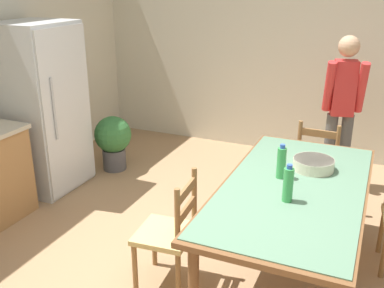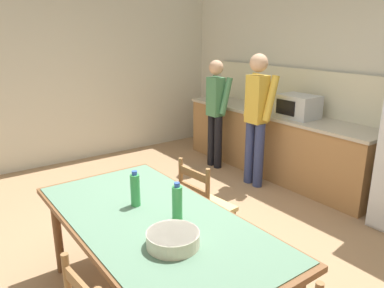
{
  "view_description": "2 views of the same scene",
  "coord_description": "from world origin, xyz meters",
  "px_view_note": "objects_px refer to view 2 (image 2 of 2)",
  "views": [
    {
      "loc": [
        -2.5,
        -1.15,
        2.22
      ],
      "look_at": [
        0.46,
        0.15,
        1.01
      ],
      "focal_mm": 42.0,
      "sensor_mm": 36.0,
      "label": 1
    },
    {
      "loc": [
        2.54,
        -1.77,
        2.02
      ],
      "look_at": [
        -0.23,
        0.23,
        0.97
      ],
      "focal_mm": 35.0,
      "sensor_mm": 36.0,
      "label": 2
    }
  ],
  "objects_px": {
    "dining_table": "(154,228)",
    "bottle_off_centre": "(177,203)",
    "microwave": "(298,106)",
    "person_at_counter": "(257,114)",
    "bottle_near_centre": "(135,190)",
    "chair_side_far_left": "(204,208)",
    "person_at_sink": "(216,108)",
    "serving_bowl": "(173,238)"
  },
  "relations": [
    {
      "from": "microwave",
      "to": "person_at_sink",
      "type": "height_order",
      "value": "person_at_sink"
    },
    {
      "from": "chair_side_far_left",
      "to": "person_at_counter",
      "type": "xyz_separation_m",
      "value": [
        -0.88,
        1.53,
        0.54
      ]
    },
    {
      "from": "bottle_near_centre",
      "to": "dining_table",
      "type": "bearing_deg",
      "value": 0.31
    },
    {
      "from": "bottle_off_centre",
      "to": "person_at_counter",
      "type": "bearing_deg",
      "value": 123.22
    },
    {
      "from": "serving_bowl",
      "to": "dining_table",
      "type": "bearing_deg",
      "value": 168.26
    },
    {
      "from": "dining_table",
      "to": "person_at_counter",
      "type": "relative_size",
      "value": 1.18
    },
    {
      "from": "microwave",
      "to": "chair_side_far_left",
      "type": "bearing_deg",
      "value": -72.63
    },
    {
      "from": "dining_table",
      "to": "serving_bowl",
      "type": "relative_size",
      "value": 6.41
    },
    {
      "from": "serving_bowl",
      "to": "chair_side_far_left",
      "type": "height_order",
      "value": "chair_side_far_left"
    },
    {
      "from": "chair_side_far_left",
      "to": "bottle_off_centre",
      "type": "bearing_deg",
      "value": 124.99
    },
    {
      "from": "microwave",
      "to": "person_at_counter",
      "type": "height_order",
      "value": "person_at_counter"
    },
    {
      "from": "chair_side_far_left",
      "to": "person_at_sink",
      "type": "relative_size",
      "value": 0.57
    },
    {
      "from": "bottle_near_centre",
      "to": "person_at_sink",
      "type": "xyz_separation_m",
      "value": [
        -1.94,
        2.35,
        0.0
      ]
    },
    {
      "from": "microwave",
      "to": "person_at_counter",
      "type": "relative_size",
      "value": 0.29
    },
    {
      "from": "bottle_near_centre",
      "to": "bottle_off_centre",
      "type": "bearing_deg",
      "value": 19.89
    },
    {
      "from": "bottle_off_centre",
      "to": "chair_side_far_left",
      "type": "height_order",
      "value": "bottle_off_centre"
    },
    {
      "from": "dining_table",
      "to": "bottle_off_centre",
      "type": "xyz_separation_m",
      "value": [
        0.1,
        0.13,
        0.2
      ]
    },
    {
      "from": "serving_bowl",
      "to": "person_at_sink",
      "type": "bearing_deg",
      "value": 136.54
    },
    {
      "from": "serving_bowl",
      "to": "chair_side_far_left",
      "type": "relative_size",
      "value": 0.35
    },
    {
      "from": "chair_side_far_left",
      "to": "bottle_near_centre",
      "type": "bearing_deg",
      "value": 99.42
    },
    {
      "from": "dining_table",
      "to": "person_at_sink",
      "type": "relative_size",
      "value": 1.27
    },
    {
      "from": "chair_side_far_left",
      "to": "microwave",
      "type": "bearing_deg",
      "value": -77.62
    },
    {
      "from": "bottle_off_centre",
      "to": "person_at_sink",
      "type": "xyz_separation_m",
      "value": [
        -2.3,
        2.22,
        0.0
      ]
    },
    {
      "from": "bottle_off_centre",
      "to": "person_at_counter",
      "type": "relative_size",
      "value": 0.16
    },
    {
      "from": "microwave",
      "to": "person_at_sink",
      "type": "relative_size",
      "value": 0.31
    },
    {
      "from": "dining_table",
      "to": "bottle_off_centre",
      "type": "height_order",
      "value": "bottle_off_centre"
    },
    {
      "from": "serving_bowl",
      "to": "person_at_counter",
      "type": "xyz_separation_m",
      "value": [
        -1.7,
        2.4,
        0.15
      ]
    },
    {
      "from": "bottle_near_centre",
      "to": "serving_bowl",
      "type": "relative_size",
      "value": 0.84
    },
    {
      "from": "chair_side_far_left",
      "to": "person_at_sink",
      "type": "height_order",
      "value": "person_at_sink"
    },
    {
      "from": "bottle_near_centre",
      "to": "chair_side_far_left",
      "type": "xyz_separation_m",
      "value": [
        -0.21,
        0.8,
        -0.46
      ]
    },
    {
      "from": "person_at_counter",
      "to": "bottle_near_centre",
      "type": "bearing_deg",
      "value": -155.05
    },
    {
      "from": "person_at_counter",
      "to": "serving_bowl",
      "type": "bearing_deg",
      "value": -144.75
    },
    {
      "from": "person_at_sink",
      "to": "person_at_counter",
      "type": "relative_size",
      "value": 0.92
    },
    {
      "from": "serving_bowl",
      "to": "bottle_off_centre",
      "type": "bearing_deg",
      "value": 141.75
    },
    {
      "from": "dining_table",
      "to": "chair_side_far_left",
      "type": "distance_m",
      "value": 0.96
    },
    {
      "from": "microwave",
      "to": "dining_table",
      "type": "height_order",
      "value": "microwave"
    },
    {
      "from": "bottle_off_centre",
      "to": "person_at_sink",
      "type": "bearing_deg",
      "value": 136.01
    },
    {
      "from": "bottle_off_centre",
      "to": "serving_bowl",
      "type": "xyz_separation_m",
      "value": [
        0.26,
        -0.2,
        -0.07
      ]
    },
    {
      "from": "microwave",
      "to": "person_at_sink",
      "type": "xyz_separation_m",
      "value": [
        -1.09,
        -0.5,
        -0.15
      ]
    },
    {
      "from": "bottle_near_centre",
      "to": "person_at_counter",
      "type": "xyz_separation_m",
      "value": [
        -1.08,
        2.33,
        0.07
      ]
    },
    {
      "from": "dining_table",
      "to": "bottle_off_centre",
      "type": "distance_m",
      "value": 0.26
    },
    {
      "from": "microwave",
      "to": "dining_table",
      "type": "relative_size",
      "value": 0.24
    }
  ]
}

